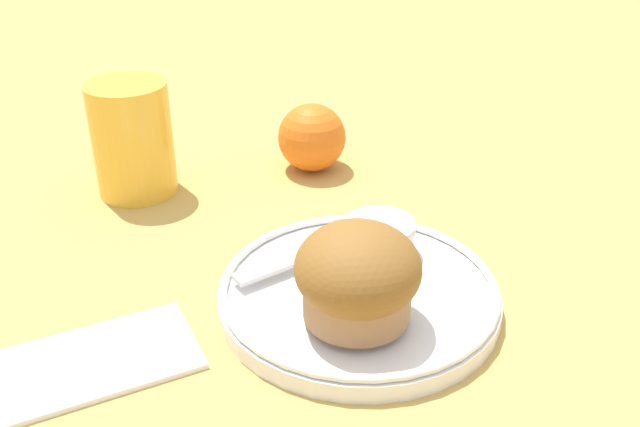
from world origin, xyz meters
The scene contains 9 objects.
ground_plane centered at (0.00, 0.00, 0.00)m, with size 3.00×3.00×0.00m, color tan.
plate centered at (-0.01, 0.00, 0.01)m, with size 0.21×0.21×0.02m.
muffin centered at (-0.03, -0.03, 0.05)m, with size 0.08×0.08×0.07m.
cream_ramekin centered at (0.03, 0.04, 0.03)m, with size 0.05×0.05×0.02m.
berry_pair centered at (-0.01, 0.04, 0.03)m, with size 0.03×0.01×0.01m.
butter_knife centered at (-0.01, 0.05, 0.02)m, with size 0.16×0.04×0.00m.
orange_fruit centered at (0.06, 0.23, 0.03)m, with size 0.07×0.07×0.07m.
juice_glass centered at (-0.11, 0.25, 0.05)m, with size 0.07×0.07×0.11m.
folded_napkin centered at (-0.20, 0.02, 0.00)m, with size 0.14×0.08×0.01m.
Camera 1 is at (-0.22, -0.37, 0.32)m, focal length 40.00 mm.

